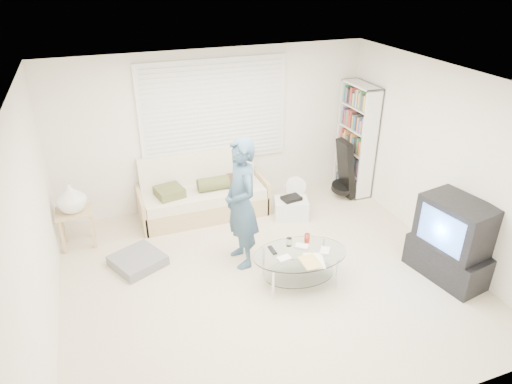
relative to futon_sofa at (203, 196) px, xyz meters
name	(u,v)px	position (x,y,z in m)	size (l,w,h in m)	color
ground	(266,277)	(0.34, -1.87, -0.32)	(5.00, 5.00, 0.00)	beige
room_shell	(253,146)	(0.34, -1.39, 1.31)	(5.02, 4.52, 2.51)	silver
window_blinds	(215,112)	(0.34, 0.33, 1.23)	(2.32, 0.08, 1.62)	silver
futon_sofa	(203,196)	(0.00, 0.00, 0.00)	(1.98, 0.80, 0.97)	tan
grey_floor_pillow	(138,261)	(-1.17, -1.03, -0.25)	(0.60, 0.60, 0.14)	slate
side_table	(72,200)	(-1.88, -0.26, 0.41)	(0.49, 0.40, 0.98)	tan
bookshelf	(356,140)	(2.66, -0.08, 0.62)	(0.30, 0.79, 1.88)	white
guitar_case	(345,173)	(2.38, -0.28, 0.13)	(0.37, 0.38, 1.02)	black
floor_fan	(294,190)	(1.43, -0.33, 0.01)	(0.35, 0.23, 0.57)	white
storage_bin	(291,208)	(1.26, -0.58, -0.15)	(0.60, 0.50, 0.36)	white
tv_unit	(452,241)	(2.53, -2.62, 0.20)	(0.69, 1.07, 1.08)	black
coffee_table	(300,259)	(0.70, -2.10, 0.03)	(1.25, 0.88, 0.56)	silver
standing_person	(241,204)	(0.16, -1.43, 0.56)	(0.64, 0.42, 1.76)	#304D64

